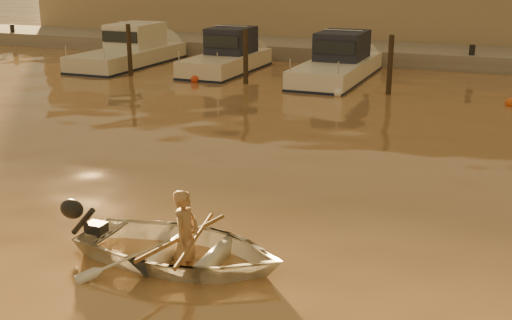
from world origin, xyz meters
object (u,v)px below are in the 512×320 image
at_px(moored_boat_0, 128,51).
at_px(moored_boat_2, 337,63).
at_px(waterfront_building, 445,1).
at_px(moored_boat_1, 226,56).
at_px(dinghy, 180,249).
at_px(person, 186,237).

xyz_separation_m(moored_boat_0, moored_boat_2, (9.39, 0.00, 0.00)).
bearing_deg(moored_boat_0, waterfront_building, 42.51).
bearing_deg(waterfront_building, moored_boat_2, -103.35).
relative_size(moored_boat_0, moored_boat_1, 1.19).
xyz_separation_m(dinghy, person, (0.10, 0.00, 0.21)).
distance_m(dinghy, person, 0.24).
height_order(dinghy, waterfront_building, waterfront_building).
bearing_deg(person, dinghy, 90.00).
bearing_deg(waterfront_building, moored_boat_1, -123.58).
xyz_separation_m(moored_boat_1, waterfront_building, (7.30, 11.00, 1.77)).
xyz_separation_m(dinghy, moored_boat_0, (-11.40, 16.25, 0.41)).
height_order(dinghy, moored_boat_0, moored_boat_0).
xyz_separation_m(moored_boat_0, waterfront_building, (12.00, 11.00, 1.77)).
xyz_separation_m(dinghy, moored_boat_2, (-2.01, 16.25, 0.41)).
bearing_deg(moored_boat_2, moored_boat_1, 180.00).
distance_m(moored_boat_1, moored_boat_2, 4.69).
bearing_deg(dinghy, moored_boat_0, 34.32).
bearing_deg(moored_boat_1, moored_boat_2, 0.00).
xyz_separation_m(moored_boat_0, moored_boat_1, (4.70, 0.00, 0.00)).
bearing_deg(person, moored_boat_2, 6.67).
height_order(person, moored_boat_2, moored_boat_2).
xyz_separation_m(person, moored_boat_2, (-2.11, 16.25, 0.20)).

